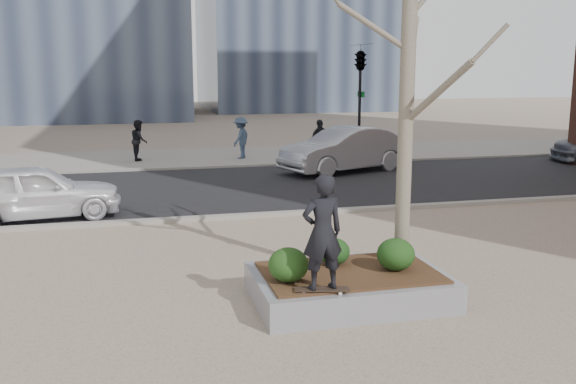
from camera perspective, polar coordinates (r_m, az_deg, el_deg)
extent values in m
plane|color=gray|center=(10.07, -0.02, -10.12)|extent=(120.00, 120.00, 0.00)
cube|color=black|center=(19.58, -7.07, 0.29)|extent=(60.00, 8.00, 0.02)
cube|color=gray|center=(26.46, -8.92, 3.04)|extent=(60.00, 6.00, 0.02)
cube|color=gray|center=(10.26, 5.47, -8.42)|extent=(3.00, 2.00, 0.45)
cube|color=#382314|center=(10.18, 5.49, -7.12)|extent=(2.70, 1.70, 0.04)
ellipsoid|color=#193A12|center=(9.59, 0.03, -6.48)|extent=(0.60, 0.60, 0.51)
ellipsoid|color=#133D15|center=(10.43, 4.12, -5.29)|extent=(0.51, 0.51, 0.43)
ellipsoid|color=#163410|center=(10.26, 9.56, -5.48)|extent=(0.60, 0.60, 0.51)
imported|color=black|center=(9.03, 3.07, -3.59)|extent=(0.64, 0.45, 1.66)
imported|color=white|center=(16.56, -21.52, 0.03)|extent=(4.13, 2.11, 1.35)
imported|color=#A7A9B0|center=(22.56, 5.08, 3.78)|extent=(5.00, 3.14, 1.56)
imported|color=black|center=(25.84, -13.10, 4.50)|extent=(0.62, 0.78, 1.59)
imported|color=#374963|center=(25.81, -4.21, 4.83)|extent=(1.12, 1.23, 1.66)
imported|color=black|center=(25.27, 2.87, 4.65)|extent=(1.02, 0.71, 1.60)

